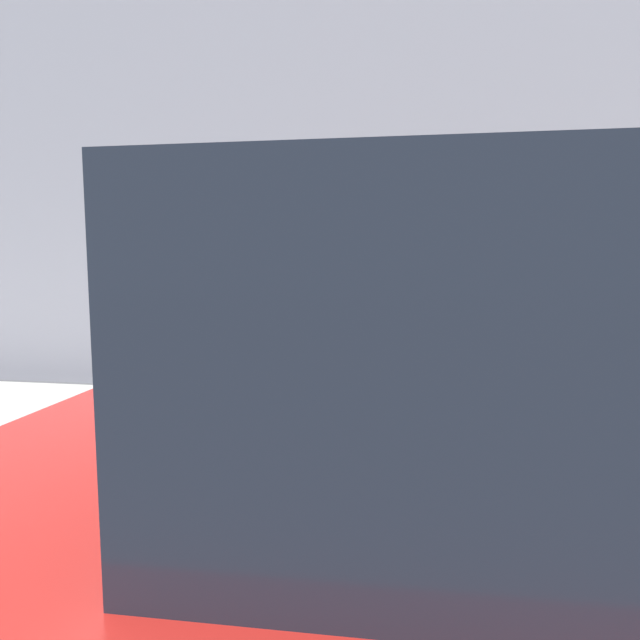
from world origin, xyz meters
The scene contains 4 objects.
ground_plane centered at (0.00, 0.00, 0.00)m, with size 60.00×60.00×0.00m, color #515154.
sidewalk centered at (0.00, 2.20, 0.06)m, with size 24.00×2.80×0.13m.
building_facade centered at (0.00, 4.33, 2.85)m, with size 24.00×0.30×5.70m.
parking_meter centered at (-0.06, 1.34, 1.13)m, with size 0.23×0.15×1.45m.
Camera 1 is at (0.46, -1.88, 1.54)m, focal length 28.00 mm.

